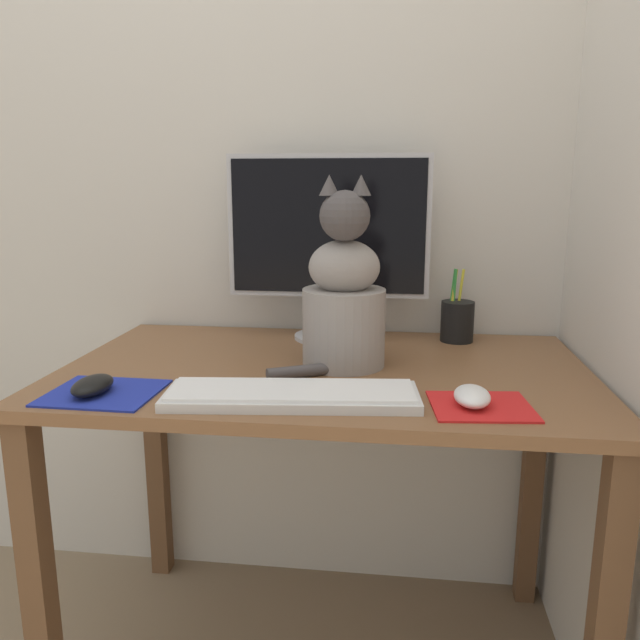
% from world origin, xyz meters
% --- Properties ---
extents(wall_back, '(7.00, 0.04, 2.50)m').
position_xyz_m(wall_back, '(0.00, 0.37, 1.25)').
color(wall_back, beige).
rests_on(wall_back, ground_plane).
extents(wall_side_right, '(0.04, 7.00, 2.50)m').
position_xyz_m(wall_side_right, '(0.59, 0.00, 1.25)').
color(wall_side_right, beige).
rests_on(wall_side_right, ground_plane).
extents(desk, '(1.12, 0.68, 0.74)m').
position_xyz_m(desk, '(0.00, 0.00, 0.63)').
color(desk, brown).
rests_on(desk, ground_plane).
extents(monitor, '(0.50, 0.17, 0.46)m').
position_xyz_m(monitor, '(-0.02, 0.25, 1.00)').
color(monitor, '#B2B2B7').
rests_on(monitor, desk).
extents(keyboard, '(0.47, 0.19, 0.02)m').
position_xyz_m(keyboard, '(-0.03, -0.23, 0.75)').
color(keyboard, silver).
rests_on(keyboard, desk).
extents(mousepad_left, '(0.21, 0.18, 0.00)m').
position_xyz_m(mousepad_left, '(-0.39, -0.23, 0.74)').
color(mousepad_left, '#1E2D9E').
rests_on(mousepad_left, desk).
extents(mousepad_right, '(0.19, 0.17, 0.00)m').
position_xyz_m(mousepad_right, '(0.30, -0.22, 0.74)').
color(mousepad_right, red).
rests_on(mousepad_right, desk).
extents(computer_mouse_left, '(0.06, 0.11, 0.03)m').
position_xyz_m(computer_mouse_left, '(-0.41, -0.24, 0.76)').
color(computer_mouse_left, black).
rests_on(computer_mouse_left, mousepad_left).
extents(computer_mouse_right, '(0.06, 0.10, 0.03)m').
position_xyz_m(computer_mouse_right, '(0.29, -0.22, 0.76)').
color(computer_mouse_right, white).
rests_on(computer_mouse_right, mousepad_right).
extents(cat, '(0.24, 0.24, 0.40)m').
position_xyz_m(cat, '(0.04, 0.01, 0.89)').
color(cat, gray).
rests_on(cat, desk).
extents(pen_cup, '(0.08, 0.08, 0.18)m').
position_xyz_m(pen_cup, '(0.30, 0.26, 0.79)').
color(pen_cup, black).
rests_on(pen_cup, desk).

